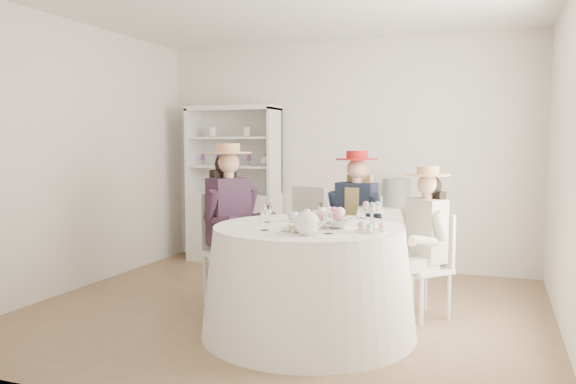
% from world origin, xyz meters
% --- Properties ---
extents(ground, '(4.50, 4.50, 0.00)m').
position_xyz_m(ground, '(0.00, 0.00, 0.00)').
color(ground, brown).
rests_on(ground, ground).
extents(ceiling, '(4.50, 4.50, 0.00)m').
position_xyz_m(ceiling, '(0.00, 0.00, 2.70)').
color(ceiling, white).
rests_on(ceiling, wall_back).
extents(wall_back, '(4.50, 0.00, 4.50)m').
position_xyz_m(wall_back, '(0.00, 2.00, 1.35)').
color(wall_back, white).
rests_on(wall_back, ground).
extents(wall_front, '(4.50, 0.00, 4.50)m').
position_xyz_m(wall_front, '(0.00, -2.00, 1.35)').
color(wall_front, white).
rests_on(wall_front, ground).
extents(wall_left, '(0.00, 4.50, 4.50)m').
position_xyz_m(wall_left, '(-2.25, 0.00, 1.35)').
color(wall_left, white).
rests_on(wall_left, ground).
extents(wall_right, '(0.00, 4.50, 4.50)m').
position_xyz_m(wall_right, '(2.25, 0.00, 1.35)').
color(wall_right, white).
rests_on(wall_right, ground).
extents(tea_table, '(1.67, 1.67, 0.85)m').
position_xyz_m(tea_table, '(0.39, -0.48, 0.42)').
color(tea_table, white).
rests_on(tea_table, ground).
extents(hutch, '(1.28, 0.79, 1.94)m').
position_xyz_m(hutch, '(-1.34, 1.77, 0.69)').
color(hutch, silver).
rests_on(hutch, ground).
extents(side_table, '(0.64, 0.64, 0.78)m').
position_xyz_m(side_table, '(0.69, 1.72, 0.39)').
color(side_table, silver).
rests_on(side_table, ground).
extents(hatbox, '(0.40, 0.40, 0.31)m').
position_xyz_m(hatbox, '(0.69, 1.72, 0.93)').
color(hatbox, black).
rests_on(hatbox, side_table).
extents(guest_left, '(0.63, 0.57, 1.48)m').
position_xyz_m(guest_left, '(-0.54, 0.04, 0.84)').
color(guest_left, silver).
rests_on(guest_left, ground).
extents(guest_mid, '(0.53, 0.56, 1.41)m').
position_xyz_m(guest_mid, '(0.50, 0.58, 0.80)').
color(guest_mid, silver).
rests_on(guest_mid, ground).
extents(guest_right, '(0.54, 0.55, 1.29)m').
position_xyz_m(guest_right, '(1.18, 0.23, 0.73)').
color(guest_right, silver).
rests_on(guest_right, ground).
extents(spare_chair, '(0.52, 0.52, 1.03)m').
position_xyz_m(spare_chair, '(-0.07, 1.11, 0.55)').
color(spare_chair, silver).
rests_on(spare_chair, ground).
extents(teacup_a, '(0.09, 0.09, 0.07)m').
position_xyz_m(teacup_a, '(0.19, -0.30, 0.88)').
color(teacup_a, white).
rests_on(teacup_a, tea_table).
extents(teacup_b, '(0.08, 0.08, 0.07)m').
position_xyz_m(teacup_b, '(0.36, -0.18, 0.88)').
color(teacup_b, white).
rests_on(teacup_b, tea_table).
extents(teacup_c, '(0.09, 0.09, 0.06)m').
position_xyz_m(teacup_c, '(0.63, -0.34, 0.88)').
color(teacup_c, white).
rests_on(teacup_c, tea_table).
extents(flower_bowl, '(0.28, 0.28, 0.06)m').
position_xyz_m(flower_bowl, '(0.62, -0.50, 0.88)').
color(flower_bowl, white).
rests_on(flower_bowl, tea_table).
extents(flower_arrangement, '(0.20, 0.21, 0.08)m').
position_xyz_m(flower_arrangement, '(0.57, -0.52, 0.95)').
color(flower_arrangement, pink).
rests_on(flower_arrangement, tea_table).
extents(table_teapot, '(0.25, 0.18, 0.19)m').
position_xyz_m(table_teapot, '(0.51, -0.90, 0.93)').
color(table_teapot, white).
rests_on(table_teapot, tea_table).
extents(sandwich_plate, '(0.25, 0.25, 0.06)m').
position_xyz_m(sandwich_plate, '(0.40, -0.86, 0.86)').
color(sandwich_plate, white).
rests_on(sandwich_plate, tea_table).
extents(cupcake_stand, '(0.23, 0.23, 0.21)m').
position_xyz_m(cupcake_stand, '(0.91, -0.61, 0.93)').
color(cupcake_stand, white).
rests_on(cupcake_stand, tea_table).
extents(stemware_set, '(0.85, 0.82, 0.15)m').
position_xyz_m(stemware_set, '(0.39, -0.48, 0.92)').
color(stemware_set, white).
rests_on(stemware_set, tea_table).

